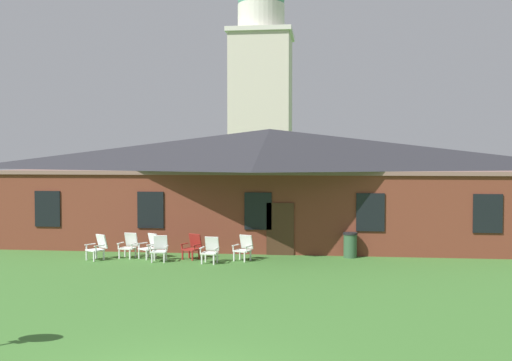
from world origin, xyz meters
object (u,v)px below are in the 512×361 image
(lawn_chair_middle, at_px, (160,248))
(lawn_chair_far_side, at_px, (211,249))
(lawn_chair_under_eave, at_px, (244,247))
(lawn_chair_right_end, at_px, (193,246))
(lawn_chair_left_end, at_px, (150,245))
(lawn_chair_by_porch, at_px, (98,247))
(lawn_chair_near_door, at_px, (129,245))
(trash_bin, at_px, (350,245))

(lawn_chair_middle, relative_size, lawn_chair_far_side, 1.00)
(lawn_chair_far_side, height_order, lawn_chair_under_eave, same)
(lawn_chair_middle, distance_m, lawn_chair_right_end, 1.29)
(lawn_chair_left_end, bearing_deg, lawn_chair_far_side, -15.62)
(lawn_chair_left_end, bearing_deg, lawn_chair_under_eave, -0.53)
(lawn_chair_left_end, bearing_deg, lawn_chair_by_porch, -164.46)
(lawn_chair_by_porch, bearing_deg, lawn_chair_near_door, 30.01)
(lawn_chair_right_end, relative_size, lawn_chair_far_side, 1.00)
(lawn_chair_by_porch, xyz_separation_m, lawn_chair_right_end, (3.57, 0.59, 0.00))
(lawn_chair_near_door, height_order, lawn_chair_right_end, same)
(trash_bin, bearing_deg, lawn_chair_by_porch, -170.52)
(lawn_chair_middle, bearing_deg, trash_bin, 12.86)
(lawn_chair_middle, bearing_deg, lawn_chair_right_end, 28.89)
(lawn_chair_right_end, bearing_deg, lawn_chair_near_door, 179.84)
(lawn_chair_right_end, distance_m, trash_bin, 6.13)
(lawn_chair_by_porch, bearing_deg, lawn_chair_far_side, -2.32)
(lawn_chair_by_porch, relative_size, trash_bin, 0.98)
(lawn_chair_by_porch, xyz_separation_m, lawn_chair_middle, (2.44, -0.03, 0.00))
(lawn_chair_middle, xyz_separation_m, lawn_chair_right_end, (1.13, 0.62, 0.00))
(lawn_chair_near_door, height_order, lawn_chair_middle, same)
(lawn_chair_middle, bearing_deg, lawn_chair_near_door, 156.04)
(lawn_chair_near_door, xyz_separation_m, lawn_chair_middle, (1.41, -0.63, 0.00))
(lawn_chair_right_end, xyz_separation_m, lawn_chair_under_eave, (2.01, -0.10, 0.00))
(lawn_chair_near_door, xyz_separation_m, lawn_chair_far_side, (3.39, -0.77, 0.00))
(lawn_chair_middle, bearing_deg, lawn_chair_far_side, -4.24)
(lawn_chair_left_end, xyz_separation_m, trash_bin, (7.72, 1.08, -0.00))
(lawn_chair_by_porch, distance_m, trash_bin, 9.75)
(lawn_chair_by_porch, height_order, lawn_chair_far_side, same)
(lawn_chair_near_door, distance_m, trash_bin, 8.65)
(lawn_chair_near_door, bearing_deg, lawn_chair_far_side, -12.87)
(lawn_chair_right_end, xyz_separation_m, lawn_chair_far_side, (0.85, -0.77, 0.00))
(lawn_chair_left_end, relative_size, lawn_chair_middle, 1.00)
(lawn_chair_by_porch, distance_m, lawn_chair_under_eave, 5.60)
(lawn_chair_far_side, bearing_deg, lawn_chair_under_eave, 30.13)
(lawn_chair_by_porch, height_order, lawn_chair_right_end, same)
(lawn_chair_near_door, distance_m, lawn_chair_far_side, 3.48)
(lawn_chair_by_porch, xyz_separation_m, lawn_chair_under_eave, (5.58, 0.49, 0.00))
(lawn_chair_by_porch, relative_size, lawn_chair_left_end, 1.00)
(lawn_chair_near_door, relative_size, lawn_chair_left_end, 1.00)
(lawn_chair_left_end, relative_size, lawn_chair_under_eave, 1.00)
(lawn_chair_middle, relative_size, trash_bin, 0.98)
(lawn_chair_left_end, bearing_deg, lawn_chair_near_door, 175.47)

